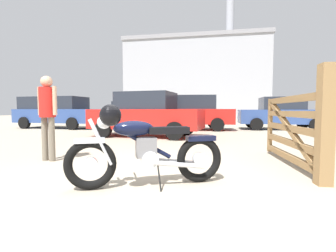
{
  "coord_description": "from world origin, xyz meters",
  "views": [
    {
      "loc": [
        0.87,
        -3.33,
        0.99
      ],
      "look_at": [
        0.03,
        1.03,
        0.71
      ],
      "focal_mm": 26.14,
      "sensor_mm": 36.0,
      "label": 1
    }
  ],
  "objects": [
    {
      "name": "ground_plane",
      "position": [
        0.0,
        0.0,
        0.0
      ],
      "size": [
        80.0,
        80.0,
        0.0
      ],
      "primitive_type": "plane",
      "color": "tan"
    },
    {
      "name": "bystander",
      "position": [
        -2.34,
        0.92,
        1.02
      ],
      "size": [
        0.45,
        0.3,
        1.66
      ],
      "rotation": [
        0.0,
        0.0,
        4.54
      ],
      "color": "#706656",
      "rests_on": "ground_plane"
    },
    {
      "name": "red_hatchback_near",
      "position": [
        -0.7,
        9.13,
        0.94
      ],
      "size": [
        4.86,
        2.34,
        1.74
      ],
      "rotation": [
        0.0,
        0.0,
        0.1
      ],
      "color": "black",
      "rests_on": "ground_plane"
    },
    {
      "name": "dark_sedan_left",
      "position": [
        4.25,
        10.23,
        0.84
      ],
      "size": [
        4.21,
        1.95,
        1.67
      ],
      "rotation": [
        0.0,
        0.0,
        3.15
      ],
      "color": "black",
      "rests_on": "ground_plane"
    },
    {
      "name": "white_estate_far",
      "position": [
        -7.81,
        8.97,
        0.94
      ],
      "size": [
        4.81,
        2.21,
        1.74
      ],
      "rotation": [
        0.0,
        0.0,
        -0.07
      ],
      "color": "black",
      "rests_on": "ground_plane"
    },
    {
      "name": "industrial_building",
      "position": [
        -1.8,
        33.71,
        5.45
      ],
      "size": [
        19.25,
        11.98,
        21.43
      ],
      "rotation": [
        0.0,
        0.0,
        0.01
      ],
      "color": "#9EA0A8",
      "rests_on": "ground_plane"
    },
    {
      "name": "timber_gate",
      "position": [
        2.22,
        1.11,
        0.7
      ],
      "size": [
        0.32,
        2.54,
        1.6
      ],
      "rotation": [
        0.0,
        0.0,
        1.64
      ],
      "color": "olive",
      "rests_on": "ground_plane"
    },
    {
      "name": "blue_hatchback_right",
      "position": [
        -1.67,
        5.65,
        0.84
      ],
      "size": [
        4.37,
        2.28,
        1.67
      ],
      "rotation": [
        0.0,
        0.0,
        -0.11
      ],
      "color": "black",
      "rests_on": "ground_plane"
    },
    {
      "name": "pale_sedan_back",
      "position": [
        -5.72,
        14.4,
        0.84
      ],
      "size": [
        4.45,
        2.52,
        1.67
      ],
      "rotation": [
        0.0,
        0.0,
        3.33
      ],
      "color": "black",
      "rests_on": "ground_plane"
    },
    {
      "name": "vintage_motorcycle",
      "position": [
        -0.03,
        -0.3,
        0.49
      ],
      "size": [
        1.94,
        1.07,
        1.07
      ],
      "rotation": [
        0.0,
        0.0,
        3.56
      ],
      "color": "black",
      "rests_on": "ground_plane"
    }
  ]
}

